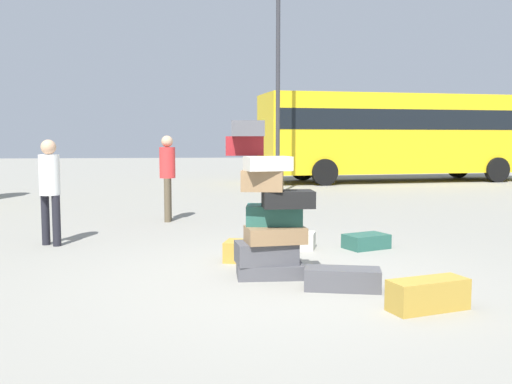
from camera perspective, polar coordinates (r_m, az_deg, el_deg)
The scene contains 11 objects.
ground_plane at distance 6.46m, azimuth 1.90°, elevation -8.84°, with size 80.00×80.00×0.00m, color gray.
suitcase_tower at distance 6.45m, azimuth 1.33°, elevation -2.63°, with size 0.97×0.77×1.79m.
suitcase_tan_behind_tower at distance 5.57m, azimuth 16.99°, elevation -9.89°, with size 0.76×0.29×0.29m, color #B28C33.
suitcase_cream_left_side at distance 8.23m, azimuth 3.15°, elevation -4.87°, with size 0.80×0.35×0.24m, color beige.
suitcase_charcoal_right_side at distance 6.09m, azimuth 8.72°, elevation -8.68°, with size 0.79×0.32×0.23m, color #4C4C51.
suitcase_tan_white_trunk at distance 7.37m, azimuth -1.10°, elevation -6.00°, with size 0.51×0.40×0.26m, color #B28C33.
suitcase_teal_foreground_near at distance 8.37m, azimuth 11.07°, elevation -4.91°, with size 0.61×0.40×0.21m, color #26594C.
person_bearded_onlooker at distance 8.88m, azimuth -20.13°, elevation 0.86°, with size 0.31×0.30×1.58m.
person_tourist_with_camera at distance 10.92m, azimuth -8.94°, elevation 2.18°, with size 0.30×0.34×1.64m.
parked_bus at distance 21.57m, azimuth 14.19°, elevation 5.94°, with size 10.35×3.59×3.15m.
lamp_post at distance 16.40m, azimuth 2.25°, elevation 15.87°, with size 0.36×0.36×7.14m.
Camera 1 is at (-0.89, -6.20, 1.60)m, focal length 39.58 mm.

